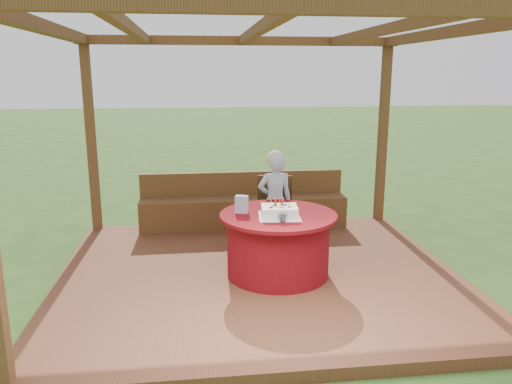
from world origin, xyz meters
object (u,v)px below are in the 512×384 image
Objects in this scene: bench at (244,210)px; table at (278,244)px; elderly_woman at (275,199)px; drinking_glass at (283,218)px; gift_bag at (242,204)px; chair at (274,207)px; birthday_cake at (279,211)px.

bench is 1.83m from table.
drinking_glass is at bearing -95.67° from elderly_woman.
table is at bearing 4.73° from gift_bag.
table is 6.70× the size of gift_bag.
chair is 4.69× the size of gift_bag.
gift_bag reaches higher than birthday_cake.
birthday_cake reaches higher than bench.
drinking_glass is at bearing -91.47° from table.
drinking_glass is at bearing -95.58° from chair.
drinking_glass is at bearing -28.70° from gift_bag.
bench reaches higher than table.
gift_bag is at bearing -96.39° from bench.
bench is 1.01m from elderly_woman.
birthday_cake is 2.47× the size of gift_bag.
bench is at bearing 111.91° from chair.
table is at bearing -83.60° from bench.
gift_bag is at bearing -119.49° from chair.
gift_bag is at bearing 133.46° from drinking_glass.
elderly_woman is at bearing -94.04° from chair.
table is 1.43× the size of chair.
elderly_woman reaches higher than gift_bag.
chair reaches higher than bench.
bench is at bearing 95.23° from drinking_glass.
chair is at bearing 83.14° from table.
chair is 0.71× the size of elderly_woman.
gift_bag is (-0.51, -0.84, 0.16)m from elderly_woman.
birthday_cake is at bearing -96.59° from chair.
elderly_woman is (-0.01, -0.07, 0.13)m from chair.
birthday_cake is at bearing -9.60° from gift_bag.
gift_bag is at bearing -121.30° from elderly_woman.
birthday_cake is (0.20, -1.93, 0.50)m from bench.
chair is at bearing 83.41° from birthday_cake.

